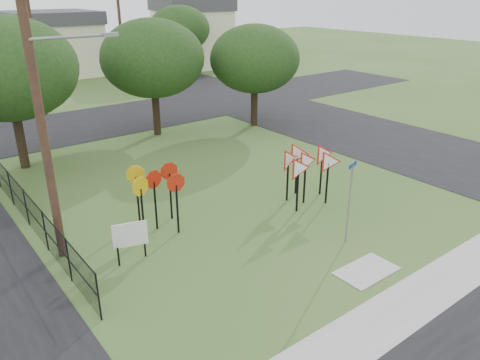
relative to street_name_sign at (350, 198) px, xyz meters
The scene contains 20 objects.
ground 2.08m from the street_name_sign, 140.11° to the left, with size 140.00×140.00×0.00m, color #345620.
sidewalk 3.95m from the street_name_sign, 104.72° to the right, with size 30.00×1.60×0.02m, color #9E9D95.
planting_strip 5.03m from the street_name_sign, 101.03° to the right, with size 30.00×0.80×0.02m, color #345620.
street_right 15.55m from the street_name_sign, 44.11° to the left, with size 8.00×50.00×0.02m, color black.
street_far 20.85m from the street_name_sign, 92.50° to the left, with size 60.00×8.00×0.02m, color black.
curb_pad 2.53m from the street_name_sign, 118.84° to the right, with size 2.00×1.20×0.02m, color #9E9D95.
street_name_sign is the anchor object (origin of this frame).
stop_sign_cluster 6.88m from the street_name_sign, 133.44° to the left, with size 2.23×1.84×2.35m.
yield_sign_cluster 3.60m from the street_name_sign, 68.37° to the left, with size 3.01×2.18×2.36m.
info_board 7.42m from the street_name_sign, 152.01° to the left, with size 1.09×0.36×1.41m.
utility_pole_main 10.30m from the street_name_sign, 147.17° to the left, with size 3.55×0.33×10.00m.
far_pole_a 25.09m from the street_name_sign, 96.69° to the left, with size 1.40×0.24×9.00m.
far_pole_b 29.32m from the street_name_sign, 79.95° to the left, with size 1.40×0.24×8.50m.
fence_run 11.06m from the street_name_sign, 140.52° to the left, with size 0.05×11.55×1.50m.
house_mid 40.90m from the street_name_sign, 85.66° to the left, with size 8.40×8.40×6.20m.
house_right 40.58m from the street_name_sign, 65.06° to the left, with size 8.30×8.30×7.20m.
tree_near_left 16.59m from the street_name_sign, 115.08° to the left, with size 6.40×6.40×7.27m.
tree_near_mid 16.05m from the street_name_sign, 86.02° to the left, with size 6.00×6.00×6.80m.
tree_near_right 15.68m from the street_name_sign, 62.72° to the left, with size 5.60×5.60×6.33m.
tree_far_right 35.39m from the street_name_sign, 68.21° to the left, with size 6.00×6.00×6.80m.
Camera 1 is at (-10.92, -9.91, 8.35)m, focal length 35.00 mm.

